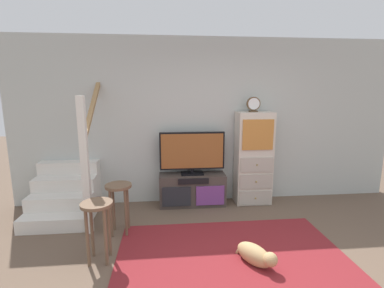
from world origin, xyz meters
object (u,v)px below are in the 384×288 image
at_px(bar_stool_near, 97,218).
at_px(bar_stool_far, 119,197).
at_px(side_cabinet, 253,158).
at_px(desk_clock, 253,104).
at_px(media_console, 192,190).
at_px(dog, 256,255).
at_px(television, 192,152).

height_order(bar_stool_near, bar_stool_far, bar_stool_near).
bearing_deg(side_cabinet, desk_clock, -160.77).
bearing_deg(desk_clock, side_cabinet, 19.23).
xyz_separation_m(media_console, bar_stool_near, (-1.17, -1.45, 0.25)).
bearing_deg(dog, media_console, 107.13).
relative_size(side_cabinet, bar_stool_near, 2.24).
distance_m(desk_clock, bar_stool_far, 2.46).
relative_size(television, side_cabinet, 0.69).
bearing_deg(television, desk_clock, -1.69).
bearing_deg(dog, bar_stool_far, 151.27).
bearing_deg(bar_stool_far, side_cabinet, 22.43).
relative_size(side_cabinet, desk_clock, 6.38).
height_order(media_console, desk_clock, desk_clock).
xyz_separation_m(media_console, bar_stool_far, (-1.04, -0.84, 0.24)).
height_order(side_cabinet, dog, side_cabinet).
relative_size(media_console, bar_stool_near, 1.57).
relative_size(desk_clock, bar_stool_near, 0.35).
bearing_deg(media_console, bar_stool_far, -141.15).
relative_size(bar_stool_near, dog, 1.39).
height_order(television, desk_clock, desk_clock).
distance_m(television, dog, 1.96).
bearing_deg(bar_stool_near, media_console, 50.98).
height_order(media_console, bar_stool_far, bar_stool_far).
height_order(television, bar_stool_far, television).
bearing_deg(desk_clock, bar_stool_near, -146.08).
bearing_deg(side_cabinet, bar_stool_far, -157.57).
bearing_deg(television, side_cabinet, -0.77).
xyz_separation_m(television, dog, (0.52, -1.72, -0.77)).
bearing_deg(dog, side_cabinet, 73.91).
height_order(bar_stool_far, dog, bar_stool_far).
relative_size(television, bar_stool_near, 1.53).
bearing_deg(media_console, side_cabinet, 0.57).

